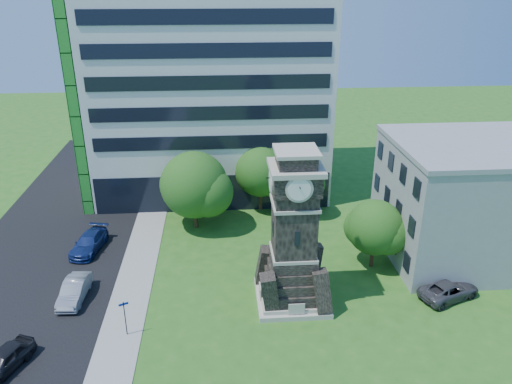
{
  "coord_description": "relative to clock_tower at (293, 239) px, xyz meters",
  "views": [
    {
      "loc": [
        -2.18,
        -29.81,
        23.01
      ],
      "look_at": [
        0.6,
        6.76,
        7.1
      ],
      "focal_mm": 35.0,
      "sensor_mm": 36.0,
      "label": 1
    }
  ],
  "objects": [
    {
      "name": "office_tall",
      "position": [
        -6.2,
        23.84,
        8.94
      ],
      "size": [
        26.2,
        15.11,
        28.6
      ],
      "color": "silver",
      "rests_on": "ground"
    },
    {
      "name": "street",
      "position": [
        -21.0,
        3.0,
        -5.27
      ],
      "size": [
        14.0,
        80.0,
        0.02
      ],
      "primitive_type": "cube",
      "color": "black",
      "rests_on": "ground"
    },
    {
      "name": "tree_east",
      "position": [
        7.6,
        4.32,
        -1.69
      ],
      "size": [
        5.17,
        4.7,
        6.09
      ],
      "rotation": [
        0.0,
        0.0,
        -0.13
      ],
      "color": "#332114",
      "rests_on": "ground"
    },
    {
      "name": "tree_nw",
      "position": [
        -7.66,
        12.73,
        -0.88
      ],
      "size": [
        7.16,
        6.51,
        7.83
      ],
      "rotation": [
        0.0,
        0.0,
        0.05
      ],
      "color": "#332114",
      "rests_on": "ground"
    },
    {
      "name": "clock_tower",
      "position": [
        0.0,
        0.0,
        0.0
      ],
      "size": [
        5.4,
        5.4,
        12.22
      ],
      "color": "#B5AD9E",
      "rests_on": "ground"
    },
    {
      "name": "tree_nc",
      "position": [
        -0.95,
        16.41,
        -1.1
      ],
      "size": [
        5.82,
        5.29,
        7.0
      ],
      "rotation": [
        0.0,
        0.0,
        -0.41
      ],
      "color": "#332114",
      "rests_on": "ground"
    },
    {
      "name": "tree_ne",
      "position": [
        2.67,
        14.86,
        -1.3
      ],
      "size": [
        5.31,
        4.82,
        6.56
      ],
      "rotation": [
        0.0,
        0.0,
        -0.28
      ],
      "color": "#332114",
      "rests_on": "ground"
    },
    {
      "name": "car_east_lot",
      "position": [
        12.19,
        -0.66,
        -4.59
      ],
      "size": [
        5.44,
        3.99,
        1.37
      ],
      "primitive_type": "imported",
      "rotation": [
        0.0,
        0.0,
        1.96
      ],
      "color": "#48484D",
      "rests_on": "ground"
    },
    {
      "name": "car_street_north",
      "position": [
        -17.3,
        8.93,
        -4.52
      ],
      "size": [
        3.05,
        5.56,
        1.53
      ],
      "primitive_type": "imported",
      "rotation": [
        0.0,
        0.0,
        -0.18
      ],
      "color": "navy",
      "rests_on": "ground"
    },
    {
      "name": "car_street_mid",
      "position": [
        -16.71,
        1.37,
        -4.53
      ],
      "size": [
        1.82,
        4.65,
        1.51
      ],
      "primitive_type": "imported",
      "rotation": [
        0.0,
        0.0,
        -0.05
      ],
      "color": "gray",
      "rests_on": "ground"
    },
    {
      "name": "car_street_south",
      "position": [
        -19.2,
        -6.11,
        -4.53
      ],
      "size": [
        3.35,
        4.75,
        1.5
      ],
      "primitive_type": "imported",
      "rotation": [
        0.0,
        0.0,
        -0.4
      ],
      "color": "black",
      "rests_on": "ground"
    },
    {
      "name": "street_sign",
      "position": [
        -12.02,
        -3.25,
        -3.56
      ],
      "size": [
        0.66,
        0.07,
        2.75
      ],
      "rotation": [
        0.0,
        0.0,
        0.41
      ],
      "color": "black",
      "rests_on": "ground"
    },
    {
      "name": "office_low",
      "position": [
        16.97,
        6.0,
        -0.07
      ],
      "size": [
        15.2,
        12.2,
        10.4
      ],
      "color": "#939598",
      "rests_on": "ground"
    },
    {
      "name": "sidewalk",
      "position": [
        -12.5,
        3.0,
        -5.25
      ],
      "size": [
        3.0,
        70.0,
        0.06
      ],
      "primitive_type": "cube",
      "color": "gray",
      "rests_on": "ground"
    },
    {
      "name": "park_bench",
      "position": [
        1.22,
        -0.05,
        -4.76
      ],
      "size": [
        1.9,
        0.51,
        0.98
      ],
      "rotation": [
        0.0,
        0.0,
        0.06
      ],
      "color": "black",
      "rests_on": "ground"
    },
    {
      "name": "ground",
      "position": [
        -3.0,
        -2.0,
        -5.28
      ],
      "size": [
        160.0,
        160.0,
        0.0
      ],
      "primitive_type": "plane",
      "color": "#285F1B",
      "rests_on": "ground"
    }
  ]
}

